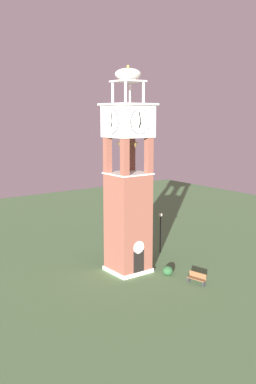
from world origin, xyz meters
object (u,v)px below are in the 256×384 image
object	(u,v)px
park_bench	(197,278)
lamp_post	(160,225)
trash_bin	(128,250)
clock_tower	(128,190)

from	to	relation	value
park_bench	lamp_post	world-z (taller)	lamp_post
trash_bin	lamp_post	bearing A→B (deg)	-26.18
lamp_post	trash_bin	bearing A→B (deg)	153.82
clock_tower	park_bench	bearing A→B (deg)	-64.99
park_bench	clock_tower	bearing A→B (deg)	115.01
clock_tower	lamp_post	distance (m)	7.58
lamp_post	clock_tower	bearing A→B (deg)	-158.34
clock_tower	trash_bin	world-z (taller)	clock_tower
clock_tower	park_bench	distance (m)	9.33
clock_tower	lamp_post	xyz separation A→B (m)	(5.71, 2.27, -4.45)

